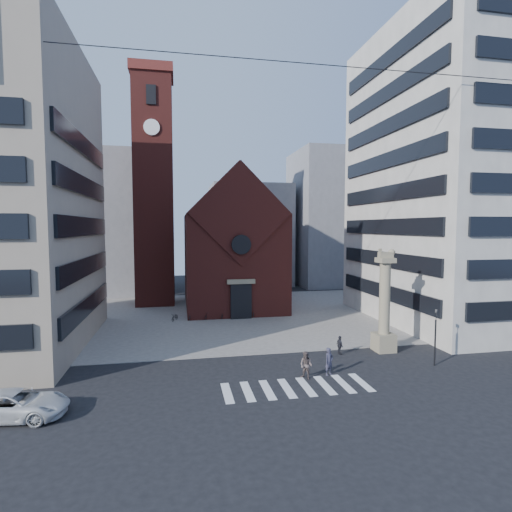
% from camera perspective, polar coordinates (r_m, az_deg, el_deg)
% --- Properties ---
extents(ground, '(120.00, 120.00, 0.00)m').
position_cam_1_polar(ground, '(30.08, 3.05, -16.18)').
color(ground, black).
rests_on(ground, ground).
extents(piazza, '(46.00, 30.00, 0.05)m').
position_cam_1_polar(piazza, '(48.01, -2.54, -8.39)').
color(piazza, gray).
rests_on(piazza, ground).
extents(zebra_crossing, '(10.20, 3.20, 0.01)m').
position_cam_1_polar(zebra_crossing, '(27.52, 5.81, -18.17)').
color(zebra_crossing, white).
rests_on(zebra_crossing, ground).
extents(church, '(12.00, 16.65, 18.00)m').
position_cam_1_polar(church, '(52.90, -3.53, 1.48)').
color(church, maroon).
rests_on(church, ground).
extents(campanile, '(5.50, 5.50, 31.20)m').
position_cam_1_polar(campanile, '(55.68, -14.38, 9.48)').
color(campanile, maroon).
rests_on(campanile, ground).
extents(building_right, '(18.00, 22.00, 32.00)m').
position_cam_1_polar(building_right, '(50.34, 27.38, 10.03)').
color(building_right, beige).
rests_on(building_right, ground).
extents(bg_block_left, '(16.00, 14.00, 22.00)m').
position_cam_1_polar(bg_block_left, '(68.61, -22.11, 4.31)').
color(bg_block_left, gray).
rests_on(bg_block_left, ground).
extents(bg_block_mid, '(14.00, 12.00, 18.00)m').
position_cam_1_polar(bg_block_mid, '(73.50, -0.93, 3.03)').
color(bg_block_mid, gray).
rests_on(bg_block_mid, ground).
extents(bg_block_right, '(16.00, 14.00, 24.00)m').
position_cam_1_polar(bg_block_right, '(75.14, 11.63, 5.26)').
color(bg_block_right, gray).
rests_on(bg_block_right, ground).
extents(lion_column, '(1.63, 1.60, 8.68)m').
position_cam_1_polar(lion_column, '(35.44, 17.87, -7.43)').
color(lion_column, gray).
rests_on(lion_column, ground).
extents(traffic_light, '(0.13, 0.16, 4.30)m').
position_cam_1_polar(traffic_light, '(33.44, 24.24, -10.35)').
color(traffic_light, black).
rests_on(traffic_light, ground).
extents(white_car, '(5.77, 3.19, 1.53)m').
position_cam_1_polar(white_car, '(26.71, -31.14, -17.72)').
color(white_car, silver).
rests_on(white_car, ground).
extents(pedestrian_0, '(0.85, 0.74, 1.95)m').
position_cam_1_polar(pedestrian_0, '(29.59, 10.39, -14.59)').
color(pedestrian_0, '#343347').
rests_on(pedestrian_0, ground).
extents(pedestrian_1, '(1.16, 1.17, 1.91)m').
position_cam_1_polar(pedestrian_1, '(28.67, 7.17, -15.23)').
color(pedestrian_1, '#584A46').
rests_on(pedestrian_1, ground).
extents(pedestrian_2, '(0.47, 0.94, 1.55)m').
position_cam_1_polar(pedestrian_2, '(34.21, 11.87, -12.37)').
color(pedestrian_2, '#23232A').
rests_on(pedestrian_2, ground).
extents(scooter_0, '(1.10, 1.67, 0.83)m').
position_cam_1_polar(scooter_0, '(45.83, -11.51, -8.51)').
color(scooter_0, black).
rests_on(scooter_0, piazza).
extents(scooter_1, '(0.97, 1.58, 0.92)m').
position_cam_1_polar(scooter_1, '(45.83, -9.23, -8.42)').
color(scooter_1, black).
rests_on(scooter_1, piazza).
extents(scooter_2, '(1.10, 1.67, 0.83)m').
position_cam_1_polar(scooter_2, '(45.93, -6.96, -8.43)').
color(scooter_2, black).
rests_on(scooter_2, piazza).
extents(scooter_3, '(0.97, 1.58, 0.92)m').
position_cam_1_polar(scooter_3, '(46.08, -4.70, -8.31)').
color(scooter_3, black).
rests_on(scooter_3, piazza).
extents(scooter_4, '(1.10, 1.67, 0.83)m').
position_cam_1_polar(scooter_4, '(46.31, -2.46, -8.30)').
color(scooter_4, black).
rests_on(scooter_4, piazza).
extents(scooter_5, '(0.97, 1.58, 0.92)m').
position_cam_1_polar(scooter_5, '(46.60, -0.24, -8.16)').
color(scooter_5, black).
rests_on(scooter_5, piazza).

